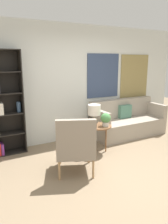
# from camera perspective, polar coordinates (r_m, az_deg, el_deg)

# --- Properties ---
(ground_plane) EXTENTS (14.00, 14.00, 0.00)m
(ground_plane) POSITION_cam_1_polar(r_m,az_deg,el_deg) (3.89, 9.55, -15.94)
(ground_plane) COLOR #847056
(wall_back) EXTENTS (6.40, 0.08, 2.70)m
(wall_back) POSITION_cam_1_polar(r_m,az_deg,el_deg) (5.18, -3.36, 7.41)
(wall_back) COLOR silver
(wall_back) RESTS_ON ground_plane
(armchair) EXTENTS (0.84, 0.84, 1.00)m
(armchair) POSITION_cam_1_polar(r_m,az_deg,el_deg) (3.63, -2.18, -8.52)
(armchair) COLOR tan
(armchair) RESTS_ON ground_plane
(couch) EXTENTS (1.90, 0.81, 0.90)m
(couch) POSITION_cam_1_polar(r_m,az_deg,el_deg) (5.77, 11.07, -2.54)
(couch) COLOR #9E9384
(couch) RESTS_ON ground_plane
(side_table) EXTENTS (0.54, 0.54, 0.58)m
(side_table) POSITION_cam_1_polar(r_m,az_deg,el_deg) (4.55, 3.77, -4.26)
(side_table) COLOR brown
(side_table) RESTS_ON ground_plane
(table_lamp) EXTENTS (0.26, 0.26, 0.43)m
(table_lamp) POSITION_cam_1_polar(r_m,az_deg,el_deg) (4.49, 2.65, -0.17)
(table_lamp) COLOR #A59E93
(table_lamp) RESTS_ON side_table
(potted_plant) EXTENTS (0.21, 0.21, 0.27)m
(potted_plant) POSITION_cam_1_polar(r_m,az_deg,el_deg) (4.46, 5.69, -1.82)
(potted_plant) COLOR beige
(potted_plant) RESTS_ON side_table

